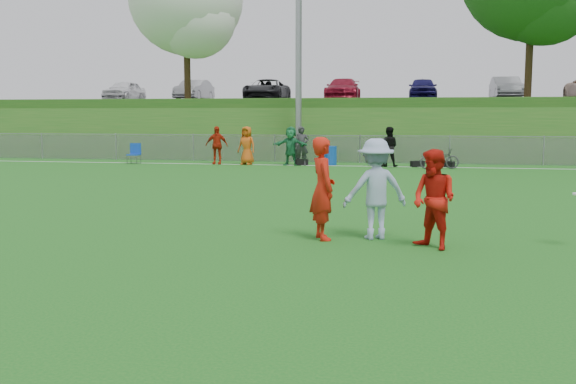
% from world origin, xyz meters
% --- Properties ---
extents(ground, '(120.00, 120.00, 0.00)m').
position_xyz_m(ground, '(0.00, 0.00, 0.00)').
color(ground, '#135E1A').
rests_on(ground, ground).
extents(sideline_far, '(60.00, 0.10, 0.01)m').
position_xyz_m(sideline_far, '(0.00, 18.00, 0.01)').
color(sideline_far, white).
rests_on(sideline_far, ground).
extents(fence, '(58.00, 0.06, 1.30)m').
position_xyz_m(fence, '(0.00, 20.00, 0.65)').
color(fence, gray).
rests_on(fence, ground).
extents(light_pole, '(1.20, 0.40, 12.15)m').
position_xyz_m(light_pole, '(-3.00, 20.80, 6.71)').
color(light_pole, gray).
rests_on(light_pole, ground).
extents(berm, '(120.00, 18.00, 3.00)m').
position_xyz_m(berm, '(0.00, 31.00, 1.50)').
color(berm, '#1E5A19').
rests_on(berm, ground).
extents(parking_lot, '(120.00, 12.00, 0.10)m').
position_xyz_m(parking_lot, '(0.00, 33.00, 3.05)').
color(parking_lot, black).
rests_on(parking_lot, berm).
extents(tree_white_flowering, '(6.30, 6.30, 8.78)m').
position_xyz_m(tree_white_flowering, '(-9.84, 24.92, 8.32)').
color(tree_white_flowering, black).
rests_on(tree_white_flowering, berm).
extents(car_row, '(32.04, 5.18, 1.44)m').
position_xyz_m(car_row, '(-1.17, 32.00, 3.82)').
color(car_row, white).
rests_on(car_row, parking_lot).
extents(spectator_row, '(8.54, 0.74, 1.69)m').
position_xyz_m(spectator_row, '(-2.83, 18.00, 0.85)').
color(spectator_row, '#B5220C').
rests_on(spectator_row, ground).
extents(gear_bags, '(6.85, 0.53, 0.26)m').
position_xyz_m(gear_bags, '(1.23, 18.10, 0.13)').
color(gear_bags, black).
rests_on(gear_bags, ground).
extents(player_red_left, '(0.66, 0.78, 1.80)m').
position_xyz_m(player_red_left, '(0.70, 1.52, 0.90)').
color(player_red_left, red).
rests_on(player_red_left, ground).
extents(player_red_center, '(1.00, 0.99, 1.63)m').
position_xyz_m(player_red_center, '(2.59, 1.03, 0.82)').
color(player_red_center, red).
rests_on(player_red_center, ground).
extents(player_blue, '(1.30, 1.02, 1.77)m').
position_xyz_m(player_blue, '(1.61, 1.73, 0.89)').
color(player_blue, '#97ADD2').
rests_on(player_blue, ground).
extents(recycling_bin, '(0.65, 0.65, 0.83)m').
position_xyz_m(recycling_bin, '(-1.18, 18.46, 0.41)').
color(recycling_bin, '#0F43A5').
rests_on(recycling_bin, ground).
extents(camp_chair, '(0.53, 0.54, 0.92)m').
position_xyz_m(camp_chair, '(-10.00, 17.60, 0.27)').
color(camp_chair, '#103EB1').
rests_on(camp_chair, ground).
extents(bicycle, '(1.71, 0.95, 0.85)m').
position_xyz_m(bicycle, '(3.44, 17.20, 0.42)').
color(bicycle, '#333235').
rests_on(bicycle, ground).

